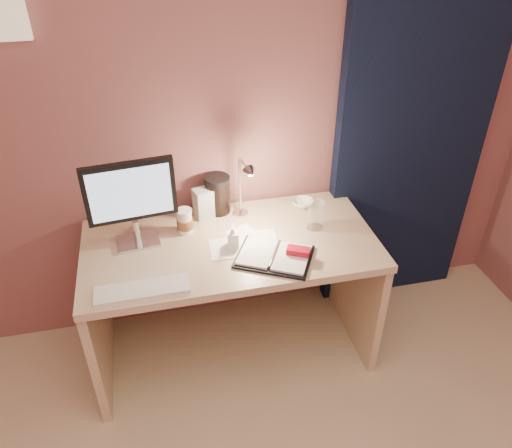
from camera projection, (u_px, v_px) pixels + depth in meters
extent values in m
plane|color=#8E5258|center=(213.00, 110.00, 2.39)|extent=(3.50, 0.00, 3.50)
cube|color=black|center=(414.00, 125.00, 2.62)|extent=(0.85, 0.08, 2.20)
cube|color=beige|center=(231.00, 245.00, 2.40)|extent=(1.40, 0.70, 0.04)
cube|color=beige|center=(98.00, 323.00, 2.47)|extent=(0.04, 0.66, 0.69)
cube|color=beige|center=(355.00, 283.00, 2.73)|extent=(0.04, 0.66, 0.69)
cube|color=beige|center=(222.00, 256.00, 2.84)|extent=(1.32, 0.03, 0.55)
cube|color=silver|center=(138.00, 241.00, 2.38)|extent=(0.21, 0.16, 0.01)
cylinder|color=silver|center=(136.00, 231.00, 2.34)|extent=(0.03, 0.03, 0.11)
cube|color=black|center=(130.00, 190.00, 2.22)|extent=(0.40, 0.07, 0.29)
cube|color=#A5BEE0|center=(129.00, 193.00, 2.20)|extent=(0.36, 0.04, 0.24)
cube|color=silver|center=(142.00, 290.00, 2.09)|extent=(0.40, 0.12, 0.02)
cube|color=black|center=(274.00, 257.00, 2.28)|extent=(0.41, 0.38, 0.01)
cube|color=white|center=(257.00, 252.00, 2.29)|extent=(0.23, 0.26, 0.01)
cube|color=white|center=(292.00, 258.00, 2.25)|extent=(0.23, 0.26, 0.01)
cube|color=red|center=(298.00, 251.00, 2.26)|extent=(0.12, 0.10, 0.03)
cube|color=white|center=(228.00, 248.00, 2.34)|extent=(0.17, 0.17, 0.00)
cube|color=white|center=(260.00, 241.00, 2.39)|extent=(0.18, 0.18, 0.00)
cube|color=white|center=(243.00, 234.00, 2.44)|extent=(0.18, 0.18, 0.00)
cylinder|color=white|center=(185.00, 222.00, 2.42)|extent=(0.07, 0.07, 0.12)
cylinder|color=brown|center=(185.00, 223.00, 2.43)|extent=(0.08, 0.08, 0.05)
cylinder|color=white|center=(184.00, 211.00, 2.39)|extent=(0.08, 0.08, 0.01)
cylinder|color=white|center=(316.00, 215.00, 2.45)|extent=(0.08, 0.08, 0.15)
imported|color=white|center=(303.00, 203.00, 2.65)|extent=(0.12, 0.12, 0.03)
imported|color=white|center=(233.00, 236.00, 2.32)|extent=(0.06, 0.06, 0.12)
cylinder|color=black|center=(218.00, 196.00, 2.56)|extent=(0.13, 0.13, 0.18)
cube|color=silver|center=(205.00, 203.00, 2.53)|extent=(0.12, 0.11, 0.15)
cylinder|color=silver|center=(241.00, 213.00, 2.58)|extent=(0.08, 0.08, 0.01)
cylinder|color=silver|center=(240.00, 187.00, 2.49)|extent=(0.01, 0.01, 0.30)
cone|color=silver|center=(240.00, 174.00, 2.29)|extent=(0.07, 0.06, 0.06)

